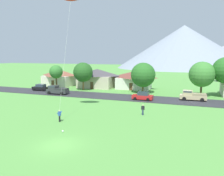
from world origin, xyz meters
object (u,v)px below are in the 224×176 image
(tree_left_of_center, at_px, (202,74))
(pickup_truck_charcoal_west_side, at_px, (57,90))
(parked_car_red_mid_west, at_px, (143,96))
(tree_near_right, at_px, (143,75))
(house_rightmost, at_px, (60,77))
(parked_car_black_west_end, at_px, (41,87))
(pickup_truck_sand_east_side, at_px, (192,95))
(tree_far_right, at_px, (56,72))
(soccer_ball, at_px, (63,131))
(watcher_person, at_px, (143,110))
(tree_right_of_center, at_px, (83,72))
(house_left_center, at_px, (134,80))
(house_leftmost, at_px, (97,78))

(tree_left_of_center, distance_m, pickup_truck_charcoal_west_side, 33.52)
(parked_car_red_mid_west, distance_m, pickup_truck_charcoal_west_side, 20.72)
(tree_near_right, distance_m, parked_car_red_mid_west, 9.61)
(house_rightmost, height_order, parked_car_red_mid_west, house_rightmost)
(tree_near_right, distance_m, parked_car_black_west_end, 26.84)
(parked_car_black_west_end, relative_size, pickup_truck_sand_east_side, 0.82)
(tree_far_right, height_order, soccer_ball, tree_far_right)
(pickup_truck_charcoal_west_side, height_order, watcher_person, pickup_truck_charcoal_west_side)
(tree_right_of_center, bearing_deg, pickup_truck_sand_east_side, -9.76)
(tree_near_right, bearing_deg, pickup_truck_charcoal_west_side, -154.95)
(tree_near_right, bearing_deg, house_left_center, 122.47)
(pickup_truck_sand_east_side, xyz_separation_m, watcher_person, (-7.10, -14.61, -0.18))
(tree_left_of_center, relative_size, parked_car_black_west_end, 1.84)
(tree_right_of_center, bearing_deg, tree_near_right, 2.80)
(house_left_center, bearing_deg, parked_car_red_mid_west, -68.56)
(tree_left_of_center, relative_size, soccer_ball, 32.80)
(parked_car_red_mid_west, distance_m, pickup_truck_sand_east_side, 10.14)
(tree_near_right, relative_size, pickup_truck_sand_east_side, 1.44)
(house_rightmost, xyz_separation_m, soccer_ball, (24.06, -36.16, -2.40))
(house_leftmost, xyz_separation_m, soccer_ball, (11.67, -36.54, -2.64))
(house_leftmost, xyz_separation_m, tree_left_of_center, (27.90, -5.40, 2.26))
(pickup_truck_charcoal_west_side, bearing_deg, soccer_ball, -54.62)
(house_leftmost, distance_m, pickup_truck_sand_east_side, 28.39)
(parked_car_red_mid_west, bearing_deg, pickup_truck_charcoal_west_side, -179.74)
(pickup_truck_charcoal_west_side, xyz_separation_m, pickup_truck_sand_east_side, (30.35, 3.27, 0.00))
(tree_right_of_center, height_order, parked_car_red_mid_west, tree_right_of_center)
(house_left_center, distance_m, tree_left_of_center, 18.43)
(house_leftmost, xyz_separation_m, tree_right_of_center, (-1.37, -6.20, 2.02))
(house_left_center, relative_size, parked_car_red_mid_west, 2.28)
(tree_left_of_center, distance_m, tree_right_of_center, 29.28)
(house_rightmost, relative_size, tree_far_right, 1.39)
(parked_car_black_west_end, distance_m, watcher_person, 33.68)
(parked_car_red_mid_west, xyz_separation_m, soccer_ball, (-4.85, -22.43, -0.75))
(tree_left_of_center, distance_m, pickup_truck_sand_east_side, 7.02)
(tree_left_of_center, distance_m, soccer_ball, 35.46)
(house_left_center, xyz_separation_m, house_rightmost, (-23.09, -1.11, 0.00))
(house_rightmost, xyz_separation_m, tree_left_of_center, (40.29, -5.02, 2.50))
(parked_car_red_mid_west, distance_m, watcher_person, 11.71)
(tree_right_of_center, height_order, tree_far_right, tree_right_of_center)
(parked_car_black_west_end, bearing_deg, tree_left_of_center, 8.25)
(house_rightmost, relative_size, soccer_ball, 38.18)
(house_rightmost, distance_m, soccer_ball, 43.50)
(pickup_truck_sand_east_side, relative_size, watcher_person, 3.12)
(house_rightmost, distance_m, tree_near_right, 27.53)
(soccer_ball, bearing_deg, tree_left_of_center, 62.47)
(house_rightmost, relative_size, tree_right_of_center, 1.24)
(parked_car_black_west_end, xyz_separation_m, soccer_ball, (23.04, -25.45, -0.75))
(parked_car_black_west_end, distance_m, pickup_truck_sand_east_side, 37.52)
(tree_left_of_center, bearing_deg, pickup_truck_sand_east_side, -107.58)
(tree_near_right, height_order, pickup_truck_sand_east_side, tree_near_right)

